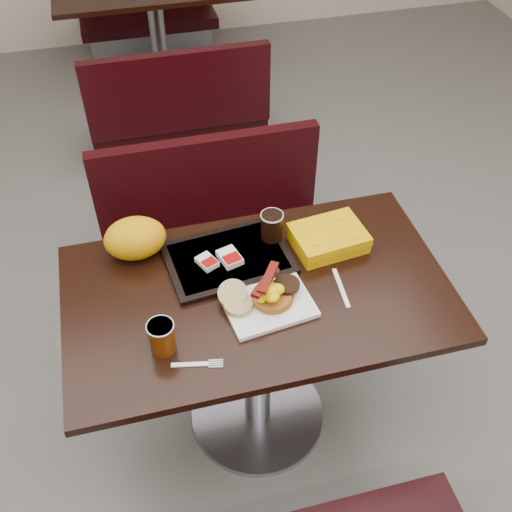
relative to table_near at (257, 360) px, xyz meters
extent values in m
cube|color=slate|center=(0.00, 0.00, -0.38)|extent=(6.00, 7.00, 0.01)
cube|color=white|center=(0.01, -0.07, 0.38)|extent=(0.28, 0.23, 0.02)
cylinder|color=#985F19|center=(0.03, -0.06, 0.40)|extent=(0.13, 0.13, 0.03)
cylinder|color=black|center=(0.08, -0.04, 0.42)|extent=(0.10, 0.10, 0.01)
ellipsoid|color=#FFDA05|center=(0.02, -0.08, 0.44)|extent=(0.09, 0.08, 0.05)
cylinder|color=tan|center=(-0.08, -0.07, 0.40)|extent=(0.10, 0.10, 0.02)
cylinder|color=tan|center=(-0.09, -0.03, 0.41)|extent=(0.12, 0.12, 0.05)
cylinder|color=#893D05|center=(-0.32, -0.15, 0.43)|extent=(0.09, 0.09, 0.10)
cube|color=white|center=(0.25, -0.06, 0.38)|extent=(0.03, 0.16, 0.00)
cube|color=#B13307|center=(0.00, 0.02, 0.38)|extent=(0.05, 0.04, 0.01)
cube|color=#8C0504|center=(0.01, 0.11, 0.38)|extent=(0.05, 0.04, 0.01)
cube|color=black|center=(-0.06, 0.15, 0.38)|extent=(0.42, 0.32, 0.02)
cube|color=silver|center=(-0.13, 0.13, 0.40)|extent=(0.08, 0.08, 0.02)
cube|color=silver|center=(-0.06, 0.13, 0.40)|extent=(0.08, 0.10, 0.02)
cylinder|color=black|center=(0.10, 0.20, 0.44)|extent=(0.08, 0.08, 0.10)
cube|color=#D89903|center=(0.28, 0.14, 0.41)|extent=(0.25, 0.20, 0.06)
ellipsoid|color=orange|center=(-0.34, 0.25, 0.44)|extent=(0.22, 0.17, 0.14)
camera|label=1|loc=(-0.32, -1.22, 1.77)|focal=42.29mm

